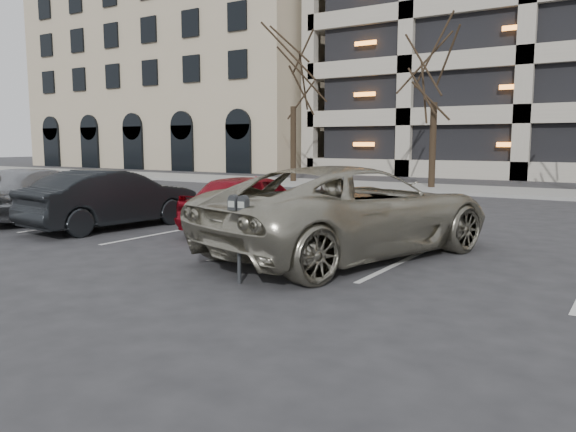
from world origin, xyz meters
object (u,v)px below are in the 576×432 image
at_px(tree_a, 293,59).
at_px(tree_b, 436,48).
at_px(parking_meter, 239,217).
at_px(suv_silver, 351,211).
at_px(car_red, 252,201).
at_px(car_silver, 39,194).
at_px(car_dark, 113,199).

bearing_deg(tree_a, tree_b, 0.00).
relative_size(parking_meter, suv_silver, 0.20).
bearing_deg(tree_a, parking_meter, -59.88).
xyz_separation_m(tree_a, suv_silver, (10.40, -14.49, -5.21)).
bearing_deg(car_red, suv_silver, 154.44).
relative_size(suv_silver, car_silver, 1.36).
bearing_deg(tree_b, car_silver, -111.04).
distance_m(car_dark, car_silver, 2.86).
distance_m(car_red, car_dark, 3.32).
bearing_deg(tree_b, parking_meter, -80.17).
bearing_deg(parking_meter, tree_a, 118.41).
bearing_deg(car_silver, parking_meter, 148.49).
bearing_deg(parking_meter, tree_b, 98.13).
height_order(car_red, car_silver, car_silver).
relative_size(tree_b, car_red, 2.09).
distance_m(tree_a, parking_meter, 20.53).
height_order(parking_meter, suv_silver, suv_silver).
relative_size(parking_meter, car_silver, 0.27).
height_order(tree_a, parking_meter, tree_a).
distance_m(tree_b, car_dark, 15.79).
relative_size(tree_a, suv_silver, 1.32).
bearing_deg(tree_a, car_silver, -84.69).
bearing_deg(car_red, tree_a, -63.66).
xyz_separation_m(tree_a, parking_meter, (9.98, -17.21, -5.06)).
distance_m(tree_a, car_red, 15.87).
height_order(parking_meter, car_silver, car_silver).
distance_m(suv_silver, car_silver, 9.04).
distance_m(tree_b, car_silver, 16.55).
height_order(parking_meter, car_red, car_red).
height_order(suv_silver, car_silver, suv_silver).
relative_size(car_red, car_dark, 0.93).
height_order(tree_a, car_silver, tree_a).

